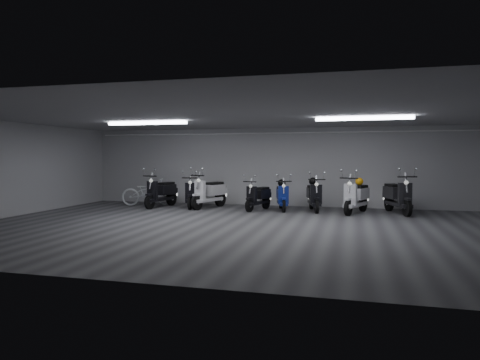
% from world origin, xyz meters
% --- Properties ---
extents(floor, '(14.00, 10.00, 0.01)m').
position_xyz_m(floor, '(0.00, 0.00, -0.01)').
color(floor, '#3E3E41').
rests_on(floor, ground).
extents(ceiling, '(14.00, 10.00, 0.01)m').
position_xyz_m(ceiling, '(0.00, 0.00, 2.80)').
color(ceiling, gray).
rests_on(ceiling, ground).
extents(back_wall, '(14.00, 0.01, 2.80)m').
position_xyz_m(back_wall, '(0.00, 5.00, 1.40)').
color(back_wall, '#ABABAD').
rests_on(back_wall, ground).
extents(front_wall, '(14.00, 0.01, 2.80)m').
position_xyz_m(front_wall, '(0.00, -5.00, 1.40)').
color(front_wall, '#ABABAD').
rests_on(front_wall, ground).
extents(left_wall, '(0.01, 10.00, 2.80)m').
position_xyz_m(left_wall, '(-7.00, 0.00, 1.40)').
color(left_wall, '#ABABAD').
rests_on(left_wall, ground).
extents(fluor_strip_left, '(2.40, 0.18, 0.08)m').
position_xyz_m(fluor_strip_left, '(-3.00, 1.00, 2.74)').
color(fluor_strip_left, white).
rests_on(fluor_strip_left, ceiling).
extents(fluor_strip_right, '(2.40, 0.18, 0.08)m').
position_xyz_m(fluor_strip_right, '(3.00, 1.00, 2.74)').
color(fluor_strip_right, white).
rests_on(fluor_strip_right, ceiling).
extents(conduit, '(13.60, 0.05, 0.05)m').
position_xyz_m(conduit, '(0.00, 4.92, 2.62)').
color(conduit, white).
rests_on(conduit, back_wall).
extents(scooter_0, '(1.00, 1.96, 1.39)m').
position_xyz_m(scooter_0, '(-3.74, 3.47, 0.69)').
color(scooter_0, black).
rests_on(scooter_0, floor).
extents(scooter_1, '(0.87, 1.84, 1.32)m').
position_xyz_m(scooter_1, '(-2.61, 3.66, 0.66)').
color(scooter_1, black).
rests_on(scooter_1, floor).
extents(scooter_2, '(1.26, 2.02, 1.43)m').
position_xyz_m(scooter_2, '(-2.01, 3.61, 0.71)').
color(scooter_2, white).
rests_on(scooter_2, floor).
extents(scooter_3, '(1.02, 1.71, 1.21)m').
position_xyz_m(scooter_3, '(-0.26, 3.45, 0.60)').
color(scooter_3, black).
rests_on(scooter_3, floor).
extents(scooter_4, '(0.94, 1.74, 1.23)m').
position_xyz_m(scooter_4, '(0.52, 3.63, 0.62)').
color(scooter_4, navy).
rests_on(scooter_4, floor).
extents(scooter_5, '(0.98, 1.86, 1.32)m').
position_xyz_m(scooter_5, '(1.55, 3.71, 0.66)').
color(scooter_5, black).
rests_on(scooter_5, floor).
extents(scooter_6, '(1.27, 1.99, 1.40)m').
position_xyz_m(scooter_6, '(2.86, 3.40, 0.70)').
color(scooter_6, silver).
rests_on(scooter_6, floor).
extents(scooter_9, '(1.24, 2.07, 1.46)m').
position_xyz_m(scooter_9, '(4.11, 3.70, 0.73)').
color(scooter_9, black).
rests_on(scooter_9, floor).
extents(bicycle, '(1.95, 1.19, 1.19)m').
position_xyz_m(bicycle, '(-4.44, 3.85, 0.59)').
color(bicycle, silver).
rests_on(bicycle, floor).
extents(helmet_0, '(0.27, 0.27, 0.27)m').
position_xyz_m(helmet_0, '(1.49, 3.95, 0.95)').
color(helmet_0, black).
rests_on(helmet_0, scooter_5).
extents(helmet_1, '(0.25, 0.25, 0.25)m').
position_xyz_m(helmet_1, '(2.96, 3.65, 0.99)').
color(helmet_1, orange).
rests_on(helmet_1, scooter_6).
extents(helmet_2, '(0.26, 0.26, 0.26)m').
position_xyz_m(helmet_2, '(0.46, 3.85, 0.89)').
color(helmet_2, black).
rests_on(helmet_2, scooter_4).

